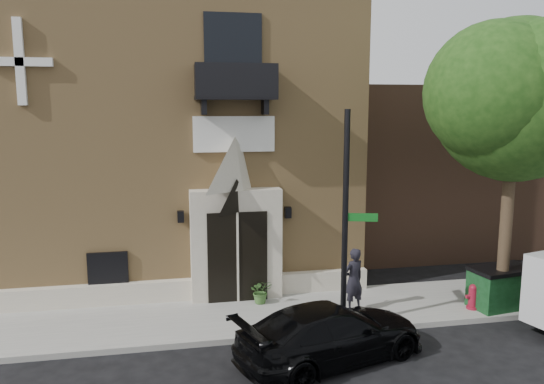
# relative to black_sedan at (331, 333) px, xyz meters

# --- Properties ---
(ground) EXTENTS (120.00, 120.00, 0.00)m
(ground) POSITION_rel_black_sedan_xyz_m (-0.63, 1.22, -0.65)
(ground) COLOR black
(ground) RESTS_ON ground
(sidewalk) EXTENTS (42.00, 3.00, 0.15)m
(sidewalk) POSITION_rel_black_sedan_xyz_m (0.37, 2.72, -0.58)
(sidewalk) COLOR gray
(sidewalk) RESTS_ON ground
(church) EXTENTS (12.20, 11.01, 9.30)m
(church) POSITION_rel_black_sedan_xyz_m (-3.62, 9.17, 3.98)
(church) COLOR tan
(church) RESTS_ON ground
(neighbour_building) EXTENTS (18.00, 8.00, 6.40)m
(neighbour_building) POSITION_rel_black_sedan_xyz_m (11.37, 10.22, 2.55)
(neighbour_building) COLOR brown
(neighbour_building) RESTS_ON ground
(street_tree_left) EXTENTS (4.97, 4.38, 7.77)m
(street_tree_left) POSITION_rel_black_sedan_xyz_m (5.39, 1.57, 5.21)
(street_tree_left) COLOR #38281C
(street_tree_left) RESTS_ON sidewalk
(black_sedan) EXTENTS (4.84, 3.14, 1.30)m
(black_sedan) POSITION_rel_black_sedan_xyz_m (0.00, 0.00, 0.00)
(black_sedan) COLOR black
(black_sedan) RESTS_ON ground
(street_sign) EXTENTS (0.84, 1.01, 5.46)m
(street_sign) POSITION_rel_black_sedan_xyz_m (0.80, 1.49, 2.25)
(street_sign) COLOR black
(street_sign) RESTS_ON sidewalk
(fire_hydrant) EXTENTS (0.40, 0.32, 0.70)m
(fire_hydrant) POSITION_rel_black_sedan_xyz_m (4.65, 1.87, -0.16)
(fire_hydrant) COLOR maroon
(fire_hydrant) RESTS_ON sidewalk
(dumpster) EXTENTS (1.85, 1.23, 1.13)m
(dumpster) POSITION_rel_black_sedan_xyz_m (5.51, 1.86, 0.07)
(dumpster) COLOR #0E3515
(dumpster) RESTS_ON sidewalk
(planter) EXTENTS (0.63, 0.55, 0.69)m
(planter) POSITION_rel_black_sedan_xyz_m (-1.01, 3.40, -0.16)
(planter) COLOR #406C30
(planter) RESTS_ON sidewalk
(pedestrian_near) EXTENTS (0.74, 0.62, 1.75)m
(pedestrian_near) POSITION_rel_black_sedan_xyz_m (1.37, 2.39, 0.37)
(pedestrian_near) COLOR black
(pedestrian_near) RESTS_ON sidewalk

